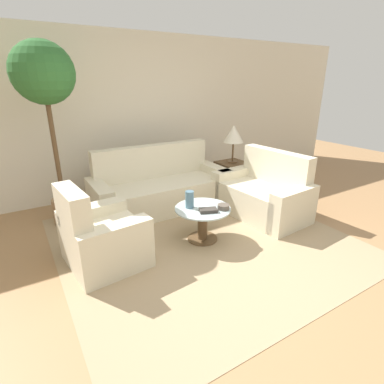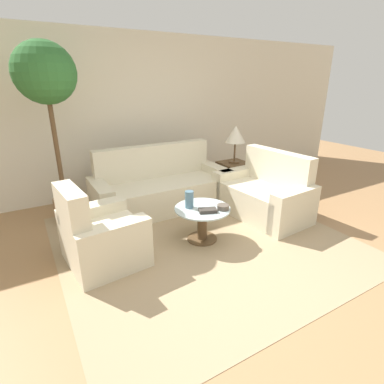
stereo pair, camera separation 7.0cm
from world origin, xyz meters
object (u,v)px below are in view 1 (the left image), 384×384
Objects in this scene: armchair at (99,239)px; coffee_table at (203,219)px; table_lamp at (234,135)px; potted_plant at (45,87)px; sofa_main at (159,189)px; bowl at (224,207)px; vase at (190,199)px; book_stack at (208,210)px; loveseat at (264,195)px.

armchair is 1.33× the size of coffee_table.
table_lamp is 0.27× the size of potted_plant.
coffee_table is (0.01, -1.20, -0.02)m from sofa_main.
sofa_main reaches higher than armchair.
coffee_table is 0.31m from bowl.
vase reaches higher than coffee_table.
table_lamp is 1.95m from book_stack.
potted_plant reaches higher than sofa_main.
book_stack is at bearing -48.07° from potted_plant.
armchair is 0.65× the size of loveseat.
table_lamp is (0.16, 0.95, 0.72)m from loveseat.
potted_plant reaches higher than armchair.
armchair is 2.86m from table_lamp.
bowl is at bearing 13.13° from book_stack.
book_stack is at bearing -136.79° from table_lamp.
loveseat is at bearing 19.29° from bowl.
sofa_main is 1.47× the size of loveseat.
book_stack is (1.21, -0.26, 0.16)m from armchair.
potted_plant is at bearing 0.75° from armchair.
coffee_table is at bearing -85.15° from loveseat.
loveseat is at bearing -24.81° from potted_plant.
coffee_table is at bearing 140.50° from bowl.
book_stack reaches higher than coffee_table.
loveseat reaches higher than coffee_table.
table_lamp reaches higher than armchair.
coffee_table is 2.89× the size of book_stack.
bowl is (1.55, -1.53, -1.33)m from potted_plant.
loveseat is (2.41, 0.07, 0.00)m from armchair.
armchair reaches higher than vase.
potted_plant is 2.56m from bowl.
bowl is (0.32, -0.25, -0.08)m from vase.
loveseat is 1.21m from coffee_table.
book_stack is at bearing -89.91° from sofa_main.
coffee_table is (-1.19, -0.19, -0.02)m from loveseat.
loveseat is 1.21m from table_lamp.
sofa_main reaches higher than vase.
table_lamp is at bearing 166.25° from loveseat.
armchair is (-1.20, -1.07, -0.01)m from sofa_main.
coffee_table is 1.08× the size of table_lamp.
loveseat is 5.97× the size of book_stack.
armchair is at bearing -92.81° from loveseat.
potted_plant reaches higher than vase.
table_lamp reaches higher than bowl.
coffee_table is 1.92m from table_lamp.
loveseat is 1.26m from book_stack.
table_lamp is 4.39× the size of bowl.
vase is at bearing -46.15° from potted_plant.
book_stack is (-1.20, -0.32, 0.15)m from loveseat.
sofa_main is 1.57m from loveseat.
potted_plant reaches higher than table_lamp.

